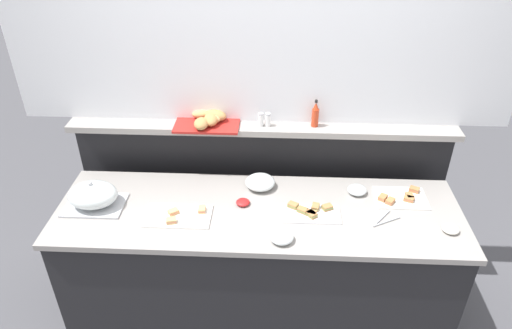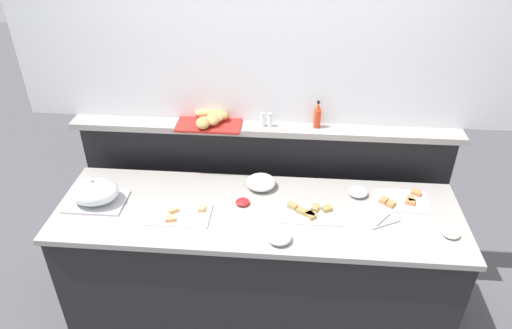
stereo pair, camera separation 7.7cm
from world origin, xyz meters
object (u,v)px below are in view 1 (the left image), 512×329
object	(u,v)px
sandwich_platter_side	(179,216)
glass_bowl_large	(260,183)
sandwich_platter_front	(311,212)
serving_tongs	(384,220)
glass_bowl_medium	(357,190)
pepper_shaker	(268,120)
condiment_bowl_teal	(451,229)
sandwich_platter_rear	(401,198)
glass_bowl_small	(282,237)
condiment_bowl_dark	(243,202)
hot_sauce_bottle	(315,115)
salt_shaker	(261,120)
serving_cloche	(93,196)
bread_basket	(209,119)

from	to	relation	value
sandwich_platter_side	glass_bowl_large	xyz separation A→B (m)	(0.45, 0.31, 0.02)
sandwich_platter_front	serving_tongs	distance (m)	0.41
glass_bowl_medium	pepper_shaker	world-z (taller)	pepper_shaker
sandwich_platter_side	glass_bowl_large	world-z (taller)	glass_bowl_large
sandwich_platter_side	serving_tongs	world-z (taller)	sandwich_platter_side
condiment_bowl_teal	pepper_shaker	world-z (taller)	pepper_shaker
glass_bowl_large	glass_bowl_medium	distance (m)	0.59
sandwich_platter_rear	glass_bowl_small	size ratio (longest dim) A/B	2.37
sandwich_platter_rear	condiment_bowl_teal	distance (m)	0.35
glass_bowl_small	sandwich_platter_side	bearing A→B (deg)	163.54
glass_bowl_large	condiment_bowl_dark	size ratio (longest dim) A/B	2.26
hot_sauce_bottle	pepper_shaker	xyz separation A→B (m)	(-0.29, -0.01, -0.03)
sandwich_platter_rear	pepper_shaker	world-z (taller)	pepper_shaker
sandwich_platter_side	salt_shaker	size ratio (longest dim) A/B	4.27
serving_cloche	condiment_bowl_teal	xyz separation A→B (m)	(2.00, -0.13, -0.06)
condiment_bowl_teal	bread_basket	bearing A→B (deg)	156.72
hot_sauce_bottle	pepper_shaker	size ratio (longest dim) A/B	2.02
sandwich_platter_side	sandwich_platter_rear	distance (m)	1.31
condiment_bowl_teal	hot_sauce_bottle	xyz separation A→B (m)	(-0.72, 0.60, 0.37)
glass_bowl_large	condiment_bowl_teal	size ratio (longest dim) A/B	1.94
glass_bowl_medium	glass_bowl_small	xyz separation A→B (m)	(-0.45, -0.45, 0.00)
glass_bowl_large	salt_shaker	bearing A→B (deg)	92.39
sandwich_platter_front	glass_bowl_large	xyz separation A→B (m)	(-0.30, 0.25, 0.02)
glass_bowl_small	pepper_shaker	bearing A→B (deg)	97.81
serving_cloche	glass_bowl_small	xyz separation A→B (m)	(1.09, -0.25, -0.05)
condiment_bowl_teal	sandwich_platter_front	bearing A→B (deg)	171.38
serving_cloche	glass_bowl_medium	size ratio (longest dim) A/B	2.92
serving_cloche	condiment_bowl_dark	size ratio (longest dim) A/B	4.20
sandwich_platter_rear	serving_tongs	size ratio (longest dim) A/B	1.78
salt_shaker	serving_tongs	bearing A→B (deg)	-36.26
sandwich_platter_rear	hot_sauce_bottle	distance (m)	0.71
condiment_bowl_teal	pepper_shaker	xyz separation A→B (m)	(-1.01, 0.59, 0.33)
serving_tongs	salt_shaker	xyz separation A→B (m)	(-0.71, 0.52, 0.35)
bread_basket	sandwich_platter_side	bearing A→B (deg)	-101.94
sandwich_platter_rear	bread_basket	world-z (taller)	bread_basket
serving_cloche	glass_bowl_medium	world-z (taller)	serving_cloche
serving_tongs	salt_shaker	world-z (taller)	salt_shaker
glass_bowl_large	sandwich_platter_side	bearing A→B (deg)	-145.13
glass_bowl_medium	glass_bowl_small	bearing A→B (deg)	-135.35
glass_bowl_small	serving_tongs	bearing A→B (deg)	18.34
glass_bowl_large	hot_sauce_bottle	bearing A→B (deg)	36.26
glass_bowl_medium	pepper_shaker	xyz separation A→B (m)	(-0.55, 0.26, 0.33)
sandwich_platter_rear	condiment_bowl_dark	distance (m)	0.94
sandwich_platter_side	hot_sauce_bottle	bearing A→B (deg)	35.47
glass_bowl_large	pepper_shaker	distance (m)	0.39
sandwich_platter_side	serving_cloche	xyz separation A→B (m)	(-0.51, 0.08, 0.06)
glass_bowl_medium	sandwich_platter_side	bearing A→B (deg)	-164.97
glass_bowl_medium	sandwich_platter_rear	bearing A→B (deg)	-11.02
condiment_bowl_teal	bread_basket	xyz separation A→B (m)	(-1.38, 0.59, 0.33)
glass_bowl_large	hot_sauce_bottle	distance (m)	0.54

